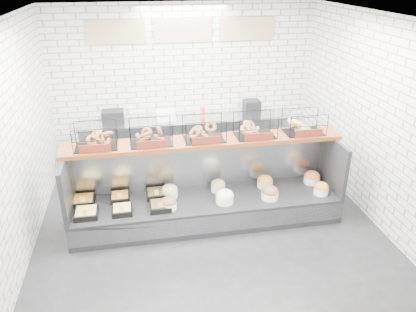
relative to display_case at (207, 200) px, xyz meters
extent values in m
plane|color=black|center=(0.00, -0.34, -0.33)|extent=(5.50, 5.50, 0.00)
cube|color=white|center=(0.00, 2.41, 1.17)|extent=(5.00, 0.02, 3.00)
cube|color=white|center=(-2.50, -0.34, 1.17)|extent=(0.02, 5.50, 3.00)
cube|color=white|center=(2.50, -0.34, 1.17)|extent=(0.02, 5.50, 3.00)
cube|color=white|center=(0.00, -0.34, 2.67)|extent=(5.00, 5.50, 0.02)
cube|color=#CDBA8E|center=(-1.20, 2.38, 2.17)|extent=(1.05, 0.03, 0.42)
cube|color=#CDBA8E|center=(0.00, 2.38, 2.17)|extent=(1.05, 0.03, 0.42)
cube|color=#CDBA8E|center=(1.20, 2.38, 2.17)|extent=(1.05, 0.03, 0.42)
cube|color=black|center=(0.00, -0.04, -0.13)|extent=(4.00, 0.90, 0.40)
cube|color=#93969B|center=(0.00, -0.48, -0.11)|extent=(4.00, 0.03, 0.28)
cube|color=#93969B|center=(0.00, 0.37, 0.47)|extent=(4.00, 0.08, 0.80)
cube|color=black|center=(-1.97, -0.04, 0.47)|extent=(0.06, 0.90, 0.80)
cube|color=black|center=(1.97, -0.04, 0.47)|extent=(0.06, 0.90, 0.80)
cube|color=black|center=(-1.74, -0.22, 0.11)|extent=(0.32, 0.32, 0.08)
cube|color=#CBBB67|center=(-1.74, -0.22, 0.15)|extent=(0.27, 0.27, 0.04)
cube|color=#FFF158|center=(-1.74, -0.33, 0.20)|extent=(0.06, 0.01, 0.08)
cube|color=black|center=(-1.81, 0.14, 0.11)|extent=(0.31, 0.31, 0.08)
cube|color=orange|center=(-1.81, 0.14, 0.15)|extent=(0.27, 0.27, 0.04)
cube|color=#FFF158|center=(-1.81, 0.03, 0.20)|extent=(0.06, 0.01, 0.08)
cube|color=black|center=(-1.25, -0.23, 0.11)|extent=(0.28, 0.28, 0.08)
cube|color=#D5BE6D|center=(-1.25, -0.23, 0.15)|extent=(0.24, 0.24, 0.04)
cube|color=#FFF158|center=(-1.25, -0.33, 0.20)|extent=(0.06, 0.01, 0.08)
cube|color=black|center=(-1.28, 0.13, 0.11)|extent=(0.28, 0.28, 0.08)
cube|color=orange|center=(-1.28, 0.13, 0.15)|extent=(0.24, 0.24, 0.04)
cube|color=#FFF158|center=(-1.28, 0.04, 0.20)|extent=(0.06, 0.01, 0.08)
cube|color=black|center=(-0.71, -0.22, 0.11)|extent=(0.31, 0.31, 0.08)
cube|color=brown|center=(-0.71, -0.22, 0.15)|extent=(0.26, 0.26, 0.04)
cube|color=#FFF158|center=(-0.71, -0.33, 0.20)|extent=(0.06, 0.01, 0.08)
cube|color=black|center=(-0.74, 0.14, 0.11)|extent=(0.30, 0.30, 0.08)
cube|color=brown|center=(-0.74, 0.14, 0.15)|extent=(0.26, 0.26, 0.04)
cube|color=#FFF158|center=(-0.74, 0.03, 0.20)|extent=(0.06, 0.01, 0.08)
cylinder|color=white|center=(-0.59, -0.25, 0.13)|extent=(0.23, 0.23, 0.11)
ellipsoid|color=brown|center=(-0.59, -0.25, 0.19)|extent=(0.22, 0.22, 0.16)
cylinder|color=white|center=(-0.55, 0.10, 0.13)|extent=(0.25, 0.25, 0.11)
ellipsoid|color=#E2CD73|center=(-0.55, 0.10, 0.19)|extent=(0.24, 0.24, 0.17)
cylinder|color=white|center=(0.23, -0.21, 0.13)|extent=(0.27, 0.27, 0.11)
ellipsoid|color=silver|center=(0.23, -0.21, 0.19)|extent=(0.26, 0.26, 0.18)
cylinder|color=white|center=(0.21, 0.14, 0.13)|extent=(0.23, 0.23, 0.11)
ellipsoid|color=tan|center=(0.21, 0.14, 0.19)|extent=(0.22, 0.22, 0.15)
cylinder|color=white|center=(0.92, -0.23, 0.13)|extent=(0.25, 0.25, 0.11)
ellipsoid|color=brown|center=(0.92, -0.23, 0.19)|extent=(0.25, 0.25, 0.17)
cylinder|color=white|center=(0.96, 0.13, 0.13)|extent=(0.24, 0.24, 0.11)
ellipsoid|color=orange|center=(0.96, 0.13, 0.19)|extent=(0.24, 0.24, 0.17)
cylinder|color=white|center=(1.74, -0.24, 0.13)|extent=(0.23, 0.23, 0.11)
ellipsoid|color=orange|center=(1.74, -0.24, 0.19)|extent=(0.22, 0.22, 0.15)
cylinder|color=white|center=(1.74, 0.12, 0.13)|extent=(0.25, 0.25, 0.11)
ellipsoid|color=orange|center=(1.74, 0.12, 0.19)|extent=(0.25, 0.25, 0.17)
cube|color=#512511|center=(0.00, 0.18, 0.90)|extent=(4.10, 0.50, 0.06)
cube|color=black|center=(-1.53, 0.18, 1.10)|extent=(0.60, 0.38, 0.34)
cube|color=#5E1B11|center=(-1.53, -0.03, 1.00)|extent=(0.42, 0.02, 0.11)
cube|color=black|center=(-0.77, 0.18, 1.10)|extent=(0.60, 0.38, 0.34)
cube|color=#5E1B11|center=(-0.77, -0.03, 1.00)|extent=(0.42, 0.02, 0.11)
cube|color=black|center=(0.00, 0.18, 1.10)|extent=(0.60, 0.38, 0.34)
cube|color=#5E1B11|center=(0.00, -0.03, 1.00)|extent=(0.42, 0.02, 0.11)
cube|color=black|center=(0.77, 0.18, 1.10)|extent=(0.60, 0.38, 0.34)
cube|color=#5E1B11|center=(0.77, -0.03, 1.00)|extent=(0.42, 0.02, 0.11)
cube|color=black|center=(1.53, 0.18, 1.10)|extent=(0.60, 0.38, 0.34)
cube|color=#5E1B11|center=(1.53, -0.03, 1.00)|extent=(0.42, 0.02, 0.11)
cube|color=#93969B|center=(0.00, 2.09, 0.12)|extent=(4.00, 0.60, 0.90)
cube|color=black|center=(-1.38, 2.12, 0.69)|extent=(0.40, 0.30, 0.24)
cube|color=silver|center=(-0.40, 2.13, 0.66)|extent=(0.35, 0.28, 0.18)
cylinder|color=red|center=(0.30, 2.08, 0.68)|extent=(0.09, 0.09, 0.22)
cube|color=black|center=(1.27, 2.07, 0.72)|extent=(0.30, 0.30, 0.30)
camera|label=1|loc=(-0.94, -5.21, 3.23)|focal=35.00mm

